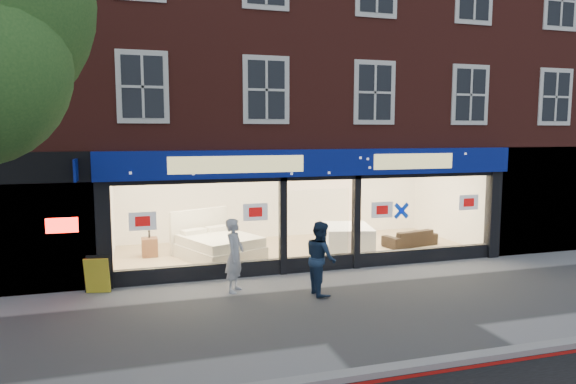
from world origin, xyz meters
name	(u,v)px	position (x,y,z in m)	size (l,w,h in m)	color
ground	(369,307)	(0.00, 0.00, 0.00)	(120.00, 120.00, 0.00)	gray
kerb_line	(454,370)	(0.00, -3.10, 0.01)	(60.00, 0.10, 0.01)	#8C0A07
kerb_stone	(447,361)	(0.00, -2.90, 0.06)	(60.00, 0.25, 0.12)	gray
showroom_floor	(296,251)	(0.00, 5.25, 0.05)	(11.00, 4.50, 0.10)	tan
building	(280,43)	(-0.02, 6.93, 6.67)	(19.00, 8.26, 10.30)	maroon
display_bed	(217,245)	(-2.51, 4.92, 0.47)	(2.67, 2.88, 1.31)	silver
bedside_table	(150,247)	(-4.40, 5.62, 0.38)	(0.45, 0.45, 0.55)	brown
mattress_stack	(347,237)	(1.60, 4.95, 0.46)	(1.80, 2.09, 0.72)	white
sofa	(410,238)	(3.70, 4.72, 0.36)	(1.79, 0.70, 0.52)	black
a_board	(97,275)	(-5.66, 2.70, 0.44)	(0.57, 0.36, 0.87)	gold
pedestrian_grey	(235,255)	(-2.56, 1.90, 0.87)	(0.64, 0.42, 1.74)	#B9BBC2
pedestrian_blue	(321,258)	(-0.69, 1.14, 0.86)	(0.83, 0.65, 1.71)	#1A2D4A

